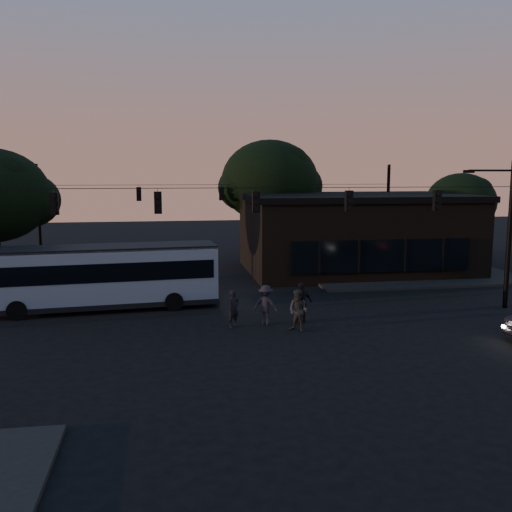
{
  "coord_description": "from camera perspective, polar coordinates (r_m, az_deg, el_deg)",
  "views": [
    {
      "loc": [
        -4.25,
        -22.24,
        6.92
      ],
      "look_at": [
        0.0,
        4.0,
        3.0
      ],
      "focal_mm": 40.0,
      "sensor_mm": 36.0,
      "label": 1
    }
  ],
  "objects": [
    {
      "name": "pedestrian_b",
      "position": [
        25.07,
        4.24,
        -5.46
      ],
      "size": [
        1.14,
        1.13,
        1.85
      ],
      "primitive_type": "imported",
      "rotation": [
        0.0,
        0.0,
        -0.76
      ],
      "color": "#2E2E2A",
      "rests_on": "ground"
    },
    {
      "name": "signal_rig_far",
      "position": [
        42.54,
        -3.46,
        4.71
      ],
      "size": [
        26.24,
        0.3,
        7.5
      ],
      "color": "black",
      "rests_on": "ground"
    },
    {
      "name": "ground",
      "position": [
        23.67,
        1.57,
        -8.61
      ],
      "size": [
        120.0,
        120.0,
        0.0
      ],
      "primitive_type": "plane",
      "color": "black",
      "rests_on": "ground"
    },
    {
      "name": "building",
      "position": [
        40.66,
        9.88,
        2.32
      ],
      "size": [
        15.4,
        10.41,
        5.4
      ],
      "color": "black",
      "rests_on": "ground"
    },
    {
      "name": "sidewalk_far_right",
      "position": [
        40.3,
        14.73,
        -1.67
      ],
      "size": [
        14.0,
        10.0,
        0.15
      ],
      "primitive_type": "cube",
      "color": "black",
      "rests_on": "ground"
    },
    {
      "name": "pedestrian_a",
      "position": [
        25.73,
        -2.26,
        -5.29
      ],
      "size": [
        0.73,
        0.68,
        1.68
      ],
      "primitive_type": "imported",
      "rotation": [
        0.0,
        0.0,
        0.6
      ],
      "color": "black",
      "rests_on": "ground"
    },
    {
      "name": "tree_right",
      "position": [
        46.04,
        19.79,
        5.05
      ],
      "size": [
        5.2,
        5.2,
        6.86
      ],
      "color": "black",
      "rests_on": "ground"
    },
    {
      "name": "bus",
      "position": [
        29.88,
        -15.05,
        -1.74
      ],
      "size": [
        11.67,
        3.69,
        3.23
      ],
      "rotation": [
        0.0,
        0.0,
        0.09
      ],
      "color": "gray",
      "rests_on": "ground"
    },
    {
      "name": "signal_rig_near",
      "position": [
        26.69,
        0.0,
        3.08
      ],
      "size": [
        26.24,
        0.3,
        7.5
      ],
      "color": "black",
      "rests_on": "ground"
    },
    {
      "name": "tree_behind",
      "position": [
        45.0,
        1.37,
        7.46
      ],
      "size": [
        7.6,
        7.6,
        9.43
      ],
      "color": "black",
      "rests_on": "ground"
    },
    {
      "name": "pedestrian_d",
      "position": [
        26.1,
        0.99,
        -4.92
      ],
      "size": [
        1.36,
        1.14,
        1.83
      ],
      "primitive_type": "imported",
      "rotation": [
        0.0,
        0.0,
        2.67
      ],
      "color": "black",
      "rests_on": "ground"
    },
    {
      "name": "sidewalk_far_left",
      "position": [
        38.14,
        -23.87,
        -2.67
      ],
      "size": [
        14.0,
        10.0,
        0.15
      ],
      "primitive_type": "cube",
      "color": "black",
      "rests_on": "ground"
    },
    {
      "name": "pedestrian_c",
      "position": [
        26.39,
        4.57,
        -4.7
      ],
      "size": [
        1.21,
        0.83,
        1.91
      ],
      "primitive_type": "imported",
      "rotation": [
        0.0,
        0.0,
        3.51
      ],
      "color": "black",
      "rests_on": "ground"
    }
  ]
}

